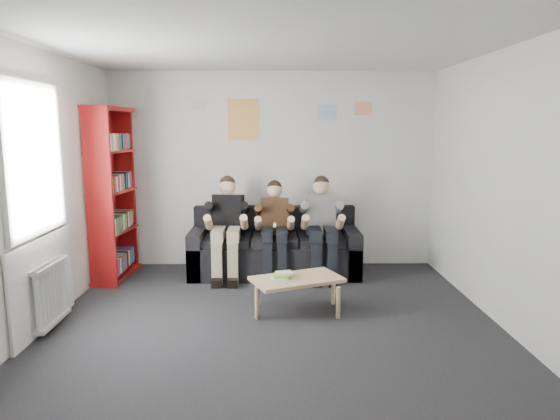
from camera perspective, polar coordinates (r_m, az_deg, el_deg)
name	(u,v)px	position (r m, az deg, el deg)	size (l,w,h in m)	color
room_shell	(272,193)	(4.51, -0.88, 1.90)	(5.00, 5.00, 5.00)	black
sofa	(275,250)	(6.75, -0.63, -4.59)	(2.22, 0.91, 0.86)	black
bookshelf	(113,194)	(6.76, -18.58, 1.77)	(0.33, 0.99, 2.20)	maroon
coffee_table	(297,282)	(5.34, 1.93, -8.19)	(0.93, 0.51, 0.37)	#D3BC7A
game_cases	(282,275)	(5.31, 0.22, -7.48)	(0.22, 0.21, 0.05)	white
person_left	(227,228)	(6.50, -6.10, -2.01)	(0.40, 0.85, 1.32)	black
person_middle	(275,229)	(6.48, -0.63, -2.20)	(0.37, 0.78, 1.26)	#442F16
person_right	(322,227)	(6.51, 4.84, -1.99)	(0.40, 0.85, 1.32)	silver
radiator	(51,293)	(5.38, -24.68, -8.65)	(0.10, 0.64, 0.60)	silver
window	(38,225)	(5.25, -25.92, -1.53)	(0.05, 1.30, 2.36)	white
poster_large	(243,120)	(6.97, -4.22, 10.27)	(0.42, 0.01, 0.55)	#EDE253
poster_blue	(327,112)	(7.00, 5.39, 11.07)	(0.25, 0.01, 0.20)	#3F74D6
poster_pink	(363,108)	(7.07, 9.50, 11.37)	(0.22, 0.01, 0.18)	#CF4084
poster_sign	(199,105)	(7.04, -9.23, 11.80)	(0.20, 0.01, 0.14)	silver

